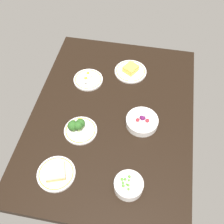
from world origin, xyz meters
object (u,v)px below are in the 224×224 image
(bowl_peas, at_px, (129,185))
(bowl_berries, at_px, (142,121))
(plate_broccoli, at_px, (78,128))
(plate_sandwich, at_px, (56,173))
(plate_eggs, at_px, (88,79))
(plate_cheese, at_px, (131,71))

(bowl_peas, bearing_deg, bowl_berries, 177.25)
(plate_broccoli, height_order, bowl_peas, plate_broccoli)
(plate_sandwich, xyz_separation_m, plate_broccoli, (-0.25, 0.04, 0.01))
(bowl_berries, distance_m, bowl_peas, 0.36)
(bowl_peas, height_order, plate_eggs, bowl_peas)
(plate_sandwich, relative_size, bowl_peas, 1.34)
(bowl_berries, bearing_deg, plate_sandwich, -44.90)
(bowl_berries, xyz_separation_m, bowl_peas, (0.36, -0.02, 0.00))
(bowl_berries, bearing_deg, plate_cheese, -162.89)
(plate_cheese, relative_size, plate_eggs, 1.12)
(bowl_berries, relative_size, plate_cheese, 0.87)
(plate_sandwich, distance_m, bowl_peas, 0.34)
(plate_sandwich, bearing_deg, bowl_berries, 135.10)
(plate_broccoli, xyz_separation_m, plate_cheese, (-0.47, 0.20, -0.02))
(plate_broccoli, xyz_separation_m, plate_eggs, (-0.35, -0.04, -0.02))
(plate_sandwich, relative_size, bowl_berries, 1.06)
(plate_sandwich, xyz_separation_m, bowl_peas, (0.00, 0.34, 0.01))
(plate_sandwich, relative_size, plate_eggs, 1.03)
(plate_cheese, xyz_separation_m, bowl_peas, (0.73, 0.10, 0.02))
(plate_broccoli, distance_m, plate_cheese, 0.51)
(plate_broccoli, distance_m, plate_eggs, 0.36)
(bowl_berries, height_order, plate_eggs, bowl_berries)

